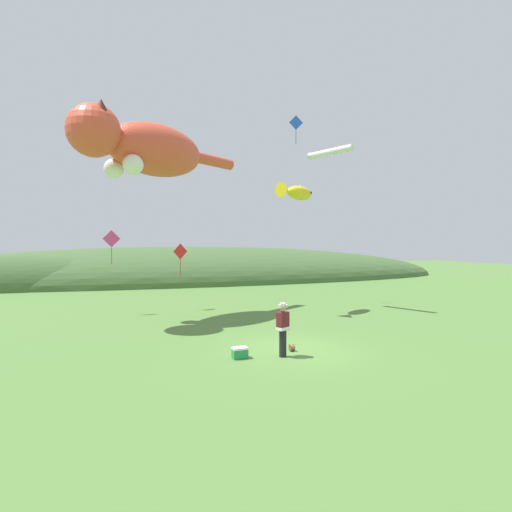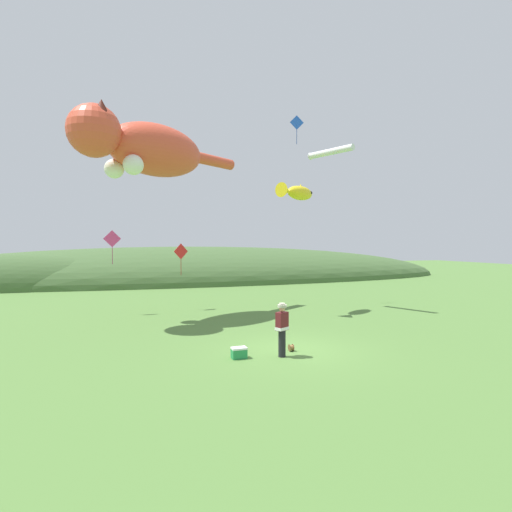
# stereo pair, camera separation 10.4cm
# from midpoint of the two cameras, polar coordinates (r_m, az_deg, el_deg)

# --- Properties ---
(ground_plane) EXTENTS (120.00, 120.00, 0.00)m
(ground_plane) POSITION_cam_midpoint_polar(r_m,az_deg,el_deg) (14.31, 4.79, -13.31)
(ground_plane) COLOR #517A38
(distant_hill_ridge) EXTENTS (58.89, 14.51, 6.84)m
(distant_hill_ridge) POSITION_cam_midpoint_polar(r_m,az_deg,el_deg) (40.39, -12.74, -3.54)
(distant_hill_ridge) COLOR #426033
(distant_hill_ridge) RESTS_ON ground
(festival_attendant) EXTENTS (0.49, 0.43, 1.77)m
(festival_attendant) POSITION_cam_midpoint_polar(r_m,az_deg,el_deg) (13.33, 3.63, -10.22)
(festival_attendant) COLOR black
(festival_attendant) RESTS_ON ground
(kite_spool) EXTENTS (0.15, 0.24, 0.24)m
(kite_spool) POSITION_cam_midpoint_polar(r_m,az_deg,el_deg) (14.21, 4.92, -12.91)
(kite_spool) COLOR olive
(kite_spool) RESTS_ON ground
(picnic_cooler) EXTENTS (0.50, 0.35, 0.36)m
(picnic_cooler) POSITION_cam_midpoint_polar(r_m,az_deg,el_deg) (13.32, -2.55, -13.65)
(picnic_cooler) COLOR #268C4C
(picnic_cooler) RESTS_ON ground
(kite_giant_cat) EXTENTS (8.58, 6.29, 3.01)m
(kite_giant_cat) POSITION_cam_midpoint_polar(r_m,az_deg,el_deg) (20.63, -15.84, 14.62)
(kite_giant_cat) COLOR #E04C33
(kite_fish_windsock) EXTENTS (2.81, 2.26, 0.88)m
(kite_fish_windsock) POSITION_cam_midpoint_polar(r_m,az_deg,el_deg) (21.81, 5.65, 9.03)
(kite_fish_windsock) COLOR yellow
(kite_tube_streamer) EXTENTS (1.60, 2.93, 0.44)m
(kite_tube_streamer) POSITION_cam_midpoint_polar(r_m,az_deg,el_deg) (23.63, 10.32, 14.41)
(kite_tube_streamer) COLOR white
(kite_diamond_pink) EXTENTS (0.88, 0.18, 1.80)m
(kite_diamond_pink) POSITION_cam_midpoint_polar(r_m,az_deg,el_deg) (22.23, -20.08, 2.26)
(kite_diamond_pink) COLOR #E53F8C
(kite_diamond_blue) EXTENTS (0.89, 0.15, 1.80)m
(kite_diamond_blue) POSITION_cam_midpoint_polar(r_m,az_deg,el_deg) (26.45, 5.62, 18.38)
(kite_diamond_blue) COLOR blue
(kite_diamond_red) EXTENTS (0.83, 0.40, 1.80)m
(kite_diamond_red) POSITION_cam_midpoint_polar(r_m,az_deg,el_deg) (22.84, -10.89, 0.58)
(kite_diamond_red) COLOR red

